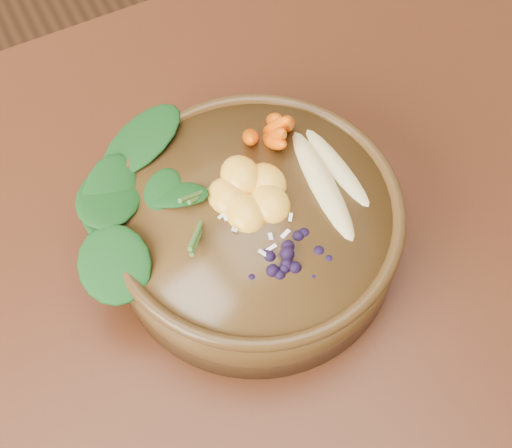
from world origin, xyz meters
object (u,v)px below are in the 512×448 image
at_px(stoneware_bowl, 256,229).
at_px(blueberry_pile, 287,247).
at_px(dining_table, 206,374).
at_px(kale_heap, 188,167).
at_px(mandarin_cluster, 250,185).
at_px(banana_halves, 331,167).
at_px(carrot_cluster, 269,108).

height_order(stoneware_bowl, blueberry_pile, blueberry_pile).
bearing_deg(dining_table, blueberry_pile, 5.42).
distance_m(kale_heap, mandarin_cluster, 0.06).
distance_m(banana_halves, blueberry_pile, 0.10).
height_order(kale_heap, blueberry_pile, kale_heap).
bearing_deg(kale_heap, dining_table, -112.68).
height_order(dining_table, banana_halves, banana_halves).
relative_size(kale_heap, carrot_cluster, 2.38).
xyz_separation_m(dining_table, blueberry_pile, (0.09, 0.01, 0.19)).
relative_size(stoneware_bowl, kale_heap, 1.53).
height_order(banana_halves, mandarin_cluster, mandarin_cluster).
relative_size(dining_table, mandarin_cluster, 18.22).
bearing_deg(dining_table, mandarin_cluster, 41.03).
bearing_deg(carrot_cluster, dining_table, -134.60).
bearing_deg(banana_halves, mandarin_cluster, 170.25).
xyz_separation_m(dining_table, mandarin_cluster, (0.10, 0.08, 0.18)).
distance_m(stoneware_bowl, banana_halves, 0.09).
distance_m(banana_halves, mandarin_cluster, 0.08).
bearing_deg(banana_halves, kale_heap, 156.45).
distance_m(stoneware_bowl, carrot_cluster, 0.12).
distance_m(dining_table, carrot_cluster, 0.29).
bearing_deg(stoneware_bowl, banana_halves, 1.18).
relative_size(stoneware_bowl, mandarin_cluster, 3.15).
bearing_deg(blueberry_pile, kale_heap, 110.24).
height_order(mandarin_cluster, blueberry_pile, blueberry_pile).
relative_size(banana_halves, blueberry_pile, 1.22).
xyz_separation_m(stoneware_bowl, blueberry_pile, (0.00, -0.06, 0.06)).
bearing_deg(blueberry_pile, mandarin_cluster, 89.17).
height_order(stoneware_bowl, banana_halves, banana_halves).
relative_size(stoneware_bowl, blueberry_pile, 2.16).
distance_m(kale_heap, carrot_cluster, 0.10).
distance_m(dining_table, banana_halves, 0.26).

